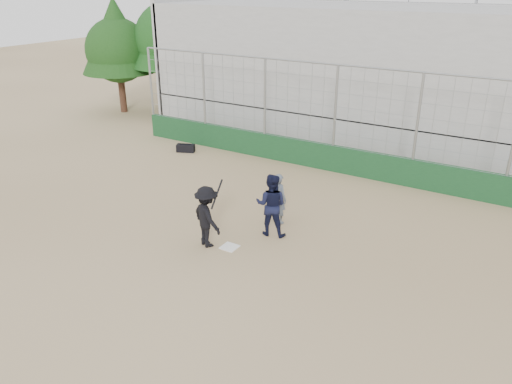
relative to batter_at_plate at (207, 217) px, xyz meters
The scene contains 10 objects.
ground 1.07m from the batter_at_plate, 18.08° to the left, with size 90.00×90.00×0.00m, color olive.
home_plate 1.06m from the batter_at_plate, 18.08° to the left, with size 0.44×0.44×0.02m, color white.
backstop 7.22m from the batter_at_plate, 85.30° to the left, with size 18.10×0.25×4.04m.
bleachers 12.33m from the batter_at_plate, 87.21° to the left, with size 20.25×6.70×6.98m.
tree_left 15.68m from the batter_at_plate, 132.92° to the left, with size 4.48×4.48×7.00m.
tree_right 16.40m from the batter_at_plate, 143.10° to the left, with size 3.84×3.84×6.00m.
batter_at_plate is the anchor object (origin of this frame).
catcher_crouched 1.88m from the batter_at_plate, 50.21° to the left, with size 1.05×0.90×1.25m.
umpire 2.47m from the batter_at_plate, 66.75° to the left, with size 0.57×0.37×1.41m, color #515B66.
equipment_bag 8.27m from the batter_at_plate, 133.01° to the left, with size 0.82×0.59×0.36m.
Camera 1 is at (6.87, -9.87, 6.84)m, focal length 35.00 mm.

